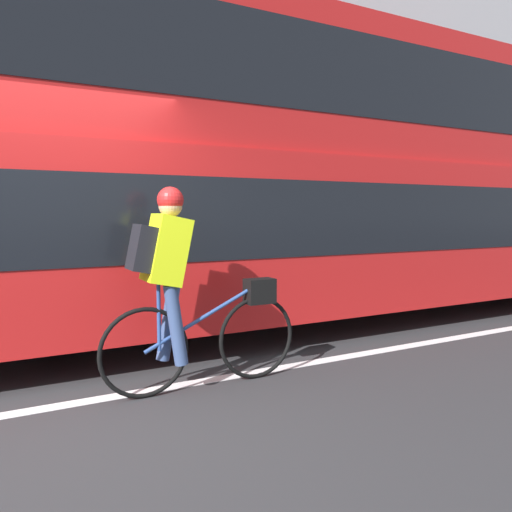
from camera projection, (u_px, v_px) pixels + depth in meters
The scene contains 6 objects.
ground_plane at pixel (44, 421), 3.54m from camera, with size 80.00×80.00×0.00m, color #2D2D30.
road_center_line at pixel (41, 409), 3.76m from camera, with size 50.00×0.14×0.01m, color silver.
sidewalk_curb at pixel (12, 302), 7.96m from camera, with size 60.00×1.94×0.12m.
bus at pixel (333, 170), 6.86m from camera, with size 11.61×2.54×3.71m.
cyclist_on_bike at pixel (183, 284), 4.07m from camera, with size 1.75×0.32×1.69m.
street_sign_post at pixel (6, 217), 7.74m from camera, with size 0.36×0.09×2.30m.
Camera 1 is at (-0.30, -3.73, 1.47)m, focal length 35.00 mm.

